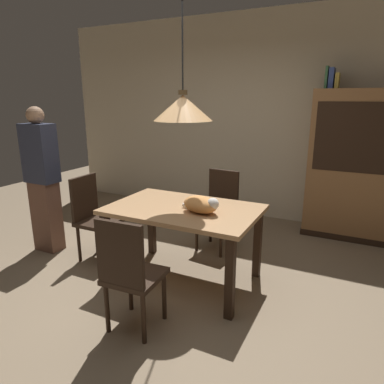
{
  "coord_description": "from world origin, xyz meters",
  "views": [
    {
      "loc": [
        1.47,
        -2.37,
        1.75
      ],
      "look_at": [
        0.01,
        0.58,
        0.85
      ],
      "focal_mm": 32.45,
      "sensor_mm": 36.0,
      "label": 1
    }
  ],
  "objects": [
    {
      "name": "person_standing",
      "position": [
        -1.75,
        0.31,
        0.84
      ],
      "size": [
        0.36,
        0.22,
        1.66
      ],
      "color": "brown",
      "rests_on": "ground"
    },
    {
      "name": "book_blue_wide",
      "position": [
        1.03,
        2.32,
        1.97
      ],
      "size": [
        0.06,
        0.24,
        0.24
      ],
      "primitive_type": "cube",
      "color": "#384C93",
      "rests_on": "hutch_bookcase"
    },
    {
      "name": "chair_near_front",
      "position": [
        0.02,
        -0.5,
        0.51
      ],
      "size": [
        0.42,
        0.42,
        0.93
      ],
      "color": "black",
      "rests_on": "ground"
    },
    {
      "name": "ground",
      "position": [
        0.0,
        0.0,
        0.0
      ],
      "size": [
        10.0,
        10.0,
        0.0
      ],
      "primitive_type": "plane",
      "color": "#847056"
    },
    {
      "name": "pendant_lamp",
      "position": [
        0.02,
        0.38,
        1.66
      ],
      "size": [
        0.52,
        0.52,
        1.3
      ],
      "color": "#E0A86B"
    },
    {
      "name": "book_yellow_short",
      "position": [
        1.09,
        2.32,
        1.94
      ],
      "size": [
        0.04,
        0.2,
        0.18
      ],
      "primitive_type": "cube",
      "color": "gold",
      "rests_on": "hutch_bookcase"
    },
    {
      "name": "cat_sleeping",
      "position": [
        0.23,
        0.32,
        0.83
      ],
      "size": [
        0.4,
        0.29,
        0.16
      ],
      "color": "#E59951",
      "rests_on": "dining_table"
    },
    {
      "name": "back_wall",
      "position": [
        0.0,
        2.65,
        1.45
      ],
      "size": [
        6.4,
        0.1,
        2.9
      ],
      "primitive_type": "cube",
      "color": "beige",
      "rests_on": "ground"
    },
    {
      "name": "chair_far_back",
      "position": [
        0.03,
        1.26,
        0.51
      ],
      "size": [
        0.44,
        0.44,
        0.93
      ],
      "color": "black",
      "rests_on": "ground"
    },
    {
      "name": "hutch_bookcase",
      "position": [
        1.41,
        2.32,
        0.89
      ],
      "size": [
        1.12,
        0.45,
        1.85
      ],
      "color": "olive",
      "rests_on": "ground"
    },
    {
      "name": "chair_left_side",
      "position": [
        -1.11,
        0.38,
        0.51
      ],
      "size": [
        0.4,
        0.4,
        0.93
      ],
      "color": "black",
      "rests_on": "ground"
    },
    {
      "name": "dining_table",
      "position": [
        0.02,
        0.38,
        0.65
      ],
      "size": [
        1.4,
        0.9,
        0.75
      ],
      "color": "tan",
      "rests_on": "ground"
    },
    {
      "name": "book_green_slim",
      "position": [
        0.97,
        2.32,
        1.98
      ],
      "size": [
        0.03,
        0.2,
        0.26
      ],
      "primitive_type": "cube",
      "color": "#427A4C",
      "rests_on": "hutch_bookcase"
    }
  ]
}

